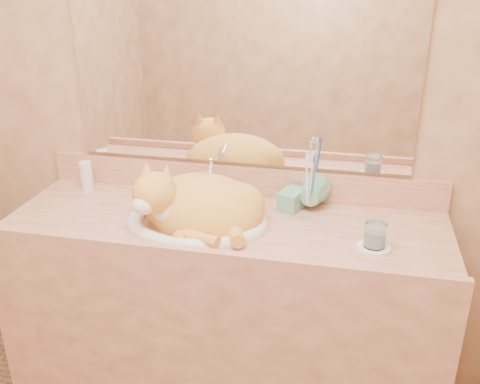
% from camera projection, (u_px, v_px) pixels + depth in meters
% --- Properties ---
extents(wall_back, '(2.40, 0.02, 2.50)m').
position_uv_depth(wall_back, '(241.00, 96.00, 2.02)').
color(wall_back, '#966444').
rests_on(wall_back, ground).
extents(vanity_counter, '(1.60, 0.55, 0.85)m').
position_uv_depth(vanity_counter, '(226.00, 319.00, 2.10)').
color(vanity_counter, '#A05D47').
rests_on(vanity_counter, floor).
extents(mirror, '(1.30, 0.02, 0.80)m').
position_uv_depth(mirror, '(240.00, 59.00, 1.95)').
color(mirror, white).
rests_on(mirror, wall_back).
extents(sink_basin, '(0.56, 0.49, 0.16)m').
position_uv_depth(sink_basin, '(197.00, 203.00, 1.90)').
color(sink_basin, white).
rests_on(sink_basin, vanity_counter).
extents(faucet, '(0.07, 0.12, 0.16)m').
position_uv_depth(faucet, '(211.00, 182.00, 2.07)').
color(faucet, white).
rests_on(faucet, vanity_counter).
extents(cat, '(0.50, 0.43, 0.24)m').
position_uv_depth(cat, '(197.00, 203.00, 1.90)').
color(cat, orange).
rests_on(cat, sink_basin).
extents(soap_dispenser, '(0.10, 0.10, 0.17)m').
position_uv_depth(soap_dispenser, '(286.00, 193.00, 1.96)').
color(soap_dispenser, '#68A78C').
rests_on(soap_dispenser, vanity_counter).
extents(toothbrush_cup, '(0.14, 0.14, 0.11)m').
position_uv_depth(toothbrush_cup, '(309.00, 199.00, 1.98)').
color(toothbrush_cup, '#68A78C').
rests_on(toothbrush_cup, vanity_counter).
extents(toothbrushes, '(0.04, 0.04, 0.24)m').
position_uv_depth(toothbrushes, '(310.00, 179.00, 1.95)').
color(toothbrushes, white).
rests_on(toothbrushes, toothbrush_cup).
extents(saucer, '(0.11, 0.11, 0.01)m').
position_uv_depth(saucer, '(374.00, 247.00, 1.75)').
color(saucer, white).
rests_on(saucer, vanity_counter).
extents(water_glass, '(0.07, 0.07, 0.08)m').
position_uv_depth(water_glass, '(375.00, 235.00, 1.73)').
color(water_glass, white).
rests_on(water_glass, saucer).
extents(lotion_bottle, '(0.05, 0.05, 0.12)m').
position_uv_depth(lotion_bottle, '(86.00, 176.00, 2.19)').
color(lotion_bottle, white).
rests_on(lotion_bottle, vanity_counter).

